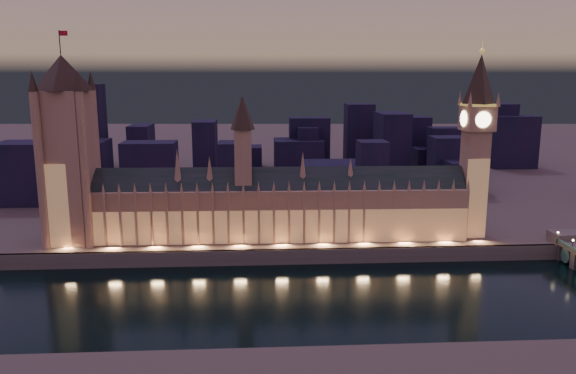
{
  "coord_description": "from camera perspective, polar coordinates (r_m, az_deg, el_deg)",
  "views": [
    {
      "loc": [
        -11.64,
        -235.6,
        97.37
      ],
      "look_at": [
        5.0,
        55.0,
        38.0
      ],
      "focal_mm": 35.0,
      "sensor_mm": 36.0,
      "label": 1
    }
  ],
  "objects": [
    {
      "name": "ground_plane",
      "position": [
        255.19,
        -0.42,
        -10.9
      ],
      "size": [
        2000.0,
        2000.0,
        0.0
      ],
      "primitive_type": "plane",
      "color": "black",
      "rests_on": "ground"
    },
    {
      "name": "north_bank",
      "position": [
        761.43,
        -2.38,
        4.47
      ],
      "size": [
        2000.0,
        960.0,
        8.0
      ],
      "primitive_type": "cube",
      "color": "#494839",
      "rests_on": "ground"
    },
    {
      "name": "embankment_wall",
      "position": [
        292.16,
        -0.83,
        -7.11
      ],
      "size": [
        2000.0,
        2.5,
        8.0
      ],
      "primitive_type": "cube",
      "color": "#544842",
      "rests_on": "ground"
    },
    {
      "name": "palace_of_westminster",
      "position": [
        305.95,
        -0.92,
        -1.89
      ],
      "size": [
        202.0,
        22.9,
        78.0
      ],
      "color": "#997053",
      "rests_on": "north_bank"
    },
    {
      "name": "victoria_tower",
      "position": [
        315.28,
        -21.5,
        4.39
      ],
      "size": [
        31.68,
        31.68,
        110.42
      ],
      "color": "#997053",
      "rests_on": "north_bank"
    },
    {
      "name": "elizabeth_tower",
      "position": [
        322.13,
        18.63,
        5.48
      ],
      "size": [
        18.0,
        18.0,
        105.56
      ],
      "color": "#997053",
      "rests_on": "north_bank"
    },
    {
      "name": "city_backdrop",
      "position": [
        488.24,
        2.4,
        3.57
      ],
      "size": [
        456.09,
        215.63,
        79.2
      ],
      "color": "black",
      "rests_on": "north_bank"
    }
  ]
}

